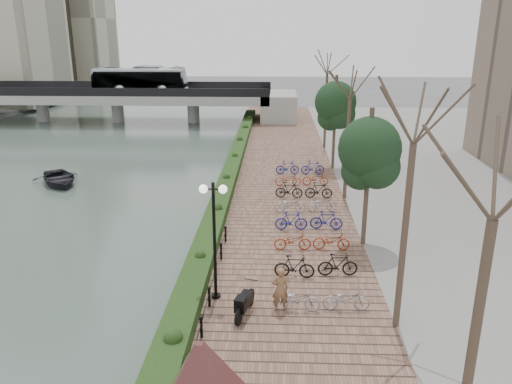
# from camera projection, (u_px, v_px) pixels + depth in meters

# --- Properties ---
(ground) EXTENTS (220.00, 220.00, 0.00)m
(ground) POSITION_uv_depth(u_px,v_px,m) (154.00, 368.00, 15.80)
(ground) COLOR #59595B
(ground) RESTS_ON ground
(river_water) EXTENTS (30.00, 130.00, 0.02)m
(river_water) POSITION_uv_depth(u_px,v_px,m) (43.00, 164.00, 40.19)
(river_water) COLOR #4F6258
(river_water) RESTS_ON ground
(promenade) EXTENTS (8.00, 75.00, 0.50)m
(promenade) POSITION_uv_depth(u_px,v_px,m) (279.00, 193.00, 32.22)
(promenade) COLOR brown
(promenade) RESTS_ON ground
(hedge) EXTENTS (1.10, 56.00, 0.60)m
(hedge) POSITION_uv_depth(u_px,v_px,m) (230.00, 174.00, 34.56)
(hedge) COLOR #143413
(hedge) RESTS_ON promenade
(chain_fence) EXTENTS (0.10, 14.10, 0.70)m
(chain_fence) POSITION_uv_depth(u_px,v_px,m) (206.00, 312.00, 17.39)
(chain_fence) COLOR black
(chain_fence) RESTS_ON promenade
(lamppost) EXTENTS (1.02, 0.32, 4.58)m
(lamppost) POSITION_uv_depth(u_px,v_px,m) (214.00, 216.00, 18.06)
(lamppost) COLOR black
(lamppost) RESTS_ON promenade
(motorcycle) EXTENTS (0.94, 1.78, 1.06)m
(motorcycle) POSITION_uv_depth(u_px,v_px,m) (245.00, 301.00, 17.74)
(motorcycle) COLOR black
(motorcycle) RESTS_ON promenade
(pedestrian) EXTENTS (0.67, 0.50, 1.69)m
(pedestrian) POSITION_uv_depth(u_px,v_px,m) (280.00, 289.00, 17.93)
(pedestrian) COLOR brown
(pedestrian) RESTS_ON promenade
(bicycle_parking) EXTENTS (2.40, 19.89, 1.00)m
(bicycle_parking) POSITION_uv_depth(u_px,v_px,m) (307.00, 213.00, 26.59)
(bicycle_parking) COLOR #98999D
(bicycle_parking) RESTS_ON promenade
(street_trees) EXTENTS (3.20, 37.12, 6.80)m
(street_trees) POSITION_uv_depth(u_px,v_px,m) (355.00, 160.00, 26.43)
(street_trees) COLOR #3A2D22
(street_trees) RESTS_ON promenade
(bridge) EXTENTS (36.00, 10.77, 6.50)m
(bridge) POSITION_uv_depth(u_px,v_px,m) (121.00, 93.00, 58.16)
(bridge) COLOR gray
(bridge) RESTS_ON ground
(boat) EXTENTS (4.98, 5.32, 0.90)m
(boat) POSITION_uv_depth(u_px,v_px,m) (59.00, 178.00, 34.69)
(boat) COLOR #232228
(boat) RESTS_ON river_water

